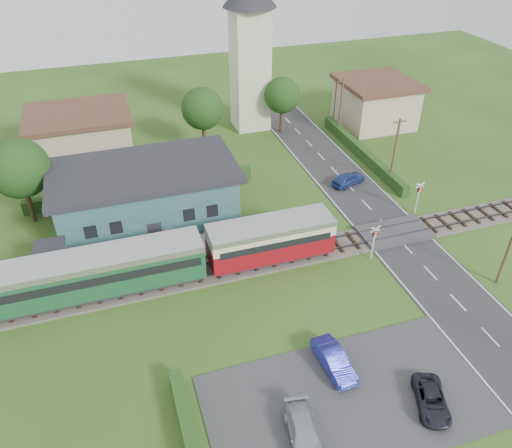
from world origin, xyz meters
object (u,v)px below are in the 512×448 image
object	(u,v)px
house_west	(82,136)
equipment_hut	(53,259)
crossing_signal_far	(419,193)
pedestrian_far	(55,271)
church_tower	(250,42)
crossing_signal_near	(374,238)
car_park_silver	(304,434)
train	(47,283)
car_park_blue	(334,360)
station_building	(146,194)
car_park_dark	(431,400)
house_east	(375,102)
pedestrian_near	(232,233)
car_on_road	(348,179)

from	to	relation	value
house_west	equipment_hut	bearing A→B (deg)	-98.62
equipment_hut	house_west	bearing A→B (deg)	81.38
crossing_signal_far	pedestrian_far	world-z (taller)	crossing_signal_far
church_tower	crossing_signal_near	distance (m)	29.57
equipment_hut	car_park_silver	bearing A→B (deg)	-55.42
house_west	train	bearing A→B (deg)	-98.10
house_west	car_park_blue	bearing A→B (deg)	-68.33
equipment_hut	station_building	xyz separation A→B (m)	(8.00, 5.79, 0.95)
crossing_signal_near	car_park_blue	distance (m)	11.99
crossing_signal_far	car_park_dark	distance (m)	21.16
house_west	car_park_dark	xyz separation A→B (m)	(17.96, -38.83, -2.20)
church_tower	train	bearing A→B (deg)	-131.83
house_west	house_east	xyz separation A→B (m)	(35.00, -1.00, 0.00)
station_building	church_tower	bearing A→B (deg)	48.59
pedestrian_far	pedestrian_near	bearing A→B (deg)	-89.25
station_building	crossing_signal_near	bearing A→B (deg)	-34.81
car_on_road	car_park_blue	distance (m)	23.45
church_tower	crossing_signal_far	world-z (taller)	church_tower
station_building	train	world-z (taller)	station_building
house_east	pedestrian_near	distance (m)	30.74
equipment_hut	pedestrian_near	xyz separation A→B (m)	(14.07, -0.44, -0.37)
house_east	pedestrian_far	xyz separation A→B (m)	(-37.95, -19.58, -1.56)
equipment_hut	pedestrian_near	distance (m)	14.08
equipment_hut	car_park_dark	distance (m)	28.33
station_building	crossing_signal_near	distance (m)	19.98
car_park_blue	pedestrian_near	bearing A→B (deg)	96.79
house_east	car_on_road	size ratio (longest dim) A/B	2.38
house_west	car_park_dark	bearing A→B (deg)	-65.18
crossing_signal_far	car_park_blue	world-z (taller)	crossing_signal_far
equipment_hut	pedestrian_near	bearing A→B (deg)	-1.81
equipment_hut	crossing_signal_far	bearing A→B (deg)	-1.46
station_building	car_on_road	bearing A→B (deg)	0.08
house_east	car_park_blue	bearing A→B (deg)	-122.44
house_east	car_park_dark	world-z (taller)	house_east
house_east	car_on_road	world-z (taller)	house_east
train	crossing_signal_near	bearing A→B (deg)	-5.57
pedestrian_far	crossing_signal_far	bearing A→B (deg)	-90.68
house_east	crossing_signal_near	xyz separation A→B (m)	(-13.60, -24.41, -0.66)
car_park_dark	train	bearing A→B (deg)	164.13
church_tower	pedestrian_far	bearing A→B (deg)	-134.23
house_east	car_park_silver	bearing A→B (deg)	-123.63
house_west	crossing_signal_near	distance (m)	33.22
pedestrian_far	crossing_signal_near	bearing A→B (deg)	-101.84
car_on_road	car_park_dark	xyz separation A→B (m)	(-7.09, -24.86, -0.09)
pedestrian_near	station_building	bearing A→B (deg)	-28.97
train	church_tower	xyz separation A→B (m)	(23.27, 26.00, 8.05)
house_east	pedestrian_near	bearing A→B (deg)	-141.20
church_tower	car_park_silver	xyz separation A→B (m)	(-10.02, -41.63, -9.53)
church_tower	car_park_blue	world-z (taller)	church_tower
equipment_hut	house_east	bearing A→B (deg)	26.32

